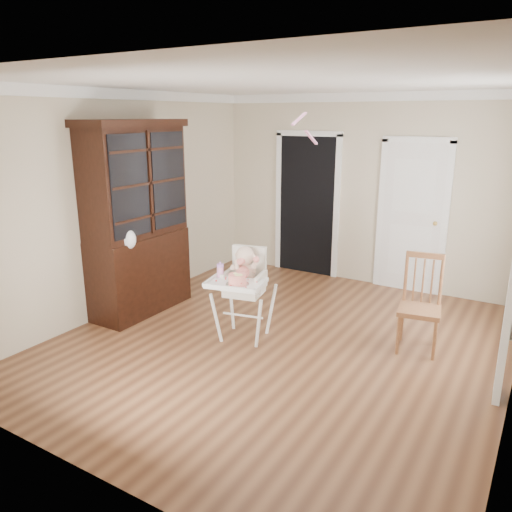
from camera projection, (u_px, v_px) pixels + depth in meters
The scene contains 14 objects.
floor at pixel (281, 343), 5.45m from camera, with size 5.00×5.00×0.00m, color #54311D.
ceiling at pixel (284, 82), 4.72m from camera, with size 5.00×5.00×0.00m, color white.
wall_back at pixel (365, 191), 7.14m from camera, with size 4.50×4.50×0.00m, color beige.
wall_left at pixel (123, 203), 6.20m from camera, with size 5.00×5.00×0.00m, color beige.
crown_molding at pixel (284, 89), 4.73m from camera, with size 4.50×5.00×0.12m, color white, non-canonical shape.
doorway at pixel (307, 202), 7.64m from camera, with size 1.06×0.05×2.22m.
closet_door at pixel (412, 219), 6.86m from camera, with size 0.96×0.09×2.13m.
high_chair at pixel (244, 283), 5.42m from camera, with size 0.72×0.84×1.04m.
baby at pixel (245, 269), 5.39m from camera, with size 0.34×0.25×0.48m.
cake at pixel (237, 279), 5.11m from camera, with size 0.24×0.24×0.11m.
sippy_cup at pixel (220, 270), 5.34m from camera, with size 0.08×0.08×0.19m.
china_cabinet at pixel (137, 219), 6.07m from camera, with size 0.62×1.40×2.36m.
dining_chair at pixel (420, 307), 5.20m from camera, with size 0.48×0.48×1.02m.
streamer at pixel (299, 119), 5.70m from camera, with size 0.03×0.50×0.02m, color #FF93C6, non-canonical shape.
Camera 1 is at (2.35, -4.41, 2.40)m, focal length 35.00 mm.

